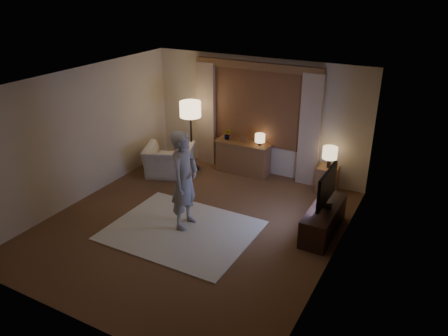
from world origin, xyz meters
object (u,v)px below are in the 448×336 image
Objects in this scene: armchair at (169,161)px; side_table at (327,180)px; tv_stand at (323,220)px; person at (184,180)px; sideboard at (243,158)px.

side_table is (3.37, 0.86, -0.06)m from armchair.
person is (-2.24, -0.96, 0.66)m from tv_stand.
armchair reaches higher than tv_stand.
sideboard is at bearing 178.54° from side_table.
side_table is at bearing -1.46° from sideboard.
person reaches higher than side_table.
person is (0.12, -2.58, 0.56)m from sideboard.
sideboard is 1.67m from armchair.
person is at bearing -126.11° from side_table.
sideboard is 0.86× the size of tv_stand.
tv_stand is at bearing 147.04° from armchair.
tv_stand is at bearing -70.33° from person.
armchair is at bearing 169.21° from tv_stand.
sideboard is 2.64m from person.
sideboard is at bearing 145.48° from tv_stand.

